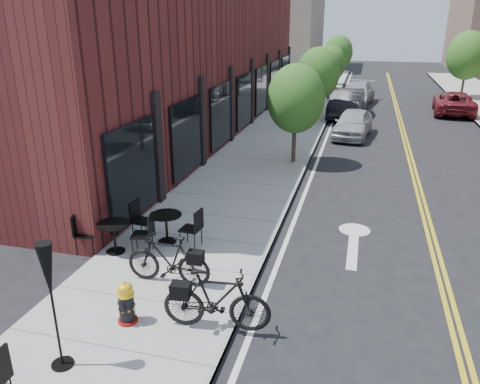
% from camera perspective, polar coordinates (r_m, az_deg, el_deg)
% --- Properties ---
extents(ground, '(120.00, 120.00, 0.00)m').
position_cam_1_polar(ground, '(10.59, 2.11, -10.73)').
color(ground, black).
rests_on(ground, ground).
extents(sidewalk_near, '(4.00, 70.00, 0.12)m').
position_cam_1_polar(sidewalk_near, '(20.01, 2.95, 4.67)').
color(sidewalk_near, '#9E9B93').
rests_on(sidewalk_near, ground).
extents(building_near, '(5.00, 28.00, 7.00)m').
position_cam_1_polar(building_near, '(24.45, -5.58, 15.67)').
color(building_near, '#4F1A19').
rests_on(building_near, ground).
extents(bg_building_left, '(8.00, 14.00, 10.00)m').
position_cam_1_polar(bg_building_left, '(57.72, 5.31, 19.84)').
color(bg_building_left, '#726656').
rests_on(bg_building_left, ground).
extents(tree_near_a, '(2.20, 2.20, 3.81)m').
position_cam_1_polar(tree_near_a, '(18.26, 6.81, 11.21)').
color(tree_near_a, '#382B1E').
rests_on(tree_near_a, sidewalk_near).
extents(tree_near_b, '(2.30, 2.30, 3.98)m').
position_cam_1_polar(tree_near_b, '(26.13, 9.50, 14.06)').
color(tree_near_b, '#382B1E').
rests_on(tree_near_b, sidewalk_near).
extents(tree_near_c, '(2.10, 2.10, 3.67)m').
position_cam_1_polar(tree_near_c, '(34.08, 10.94, 15.08)').
color(tree_near_c, '#382B1E').
rests_on(tree_near_c, sidewalk_near).
extents(tree_near_d, '(2.40, 2.40, 4.11)m').
position_cam_1_polar(tree_near_d, '(42.02, 11.89, 16.31)').
color(tree_near_d, '#382B1E').
rests_on(tree_near_d, sidewalk_near).
extents(tree_far_c, '(2.80, 2.80, 4.62)m').
position_cam_1_polar(tree_far_c, '(37.53, 26.00, 14.73)').
color(tree_far_c, '#382B1E').
rests_on(tree_far_c, sidewalk_far).
extents(fire_hydrant, '(0.37, 0.37, 0.85)m').
position_cam_1_polar(fire_hydrant, '(9.15, -13.70, -13.01)').
color(fire_hydrant, maroon).
rests_on(fire_hydrant, sidewalk_near).
extents(bicycle_left, '(1.87, 0.56, 1.12)m').
position_cam_1_polar(bicycle_left, '(10.12, -8.75, -8.14)').
color(bicycle_left, black).
rests_on(bicycle_left, sidewalk_near).
extents(bicycle_right, '(2.04, 0.78, 1.19)m').
position_cam_1_polar(bicycle_right, '(8.64, -2.88, -13.03)').
color(bicycle_right, black).
rests_on(bicycle_right, sidewalk_near).
extents(bistro_set_b, '(1.88, 0.94, 0.99)m').
position_cam_1_polar(bistro_set_b, '(11.70, -15.11, -4.88)').
color(bistro_set_b, black).
rests_on(bistro_set_b, sidewalk_near).
extents(bistro_set_c, '(1.87, 0.87, 0.99)m').
position_cam_1_polar(bistro_set_c, '(11.94, -8.97, -3.86)').
color(bistro_set_c, black).
rests_on(bistro_set_c, sidewalk_near).
extents(patio_umbrella, '(0.36, 0.36, 2.23)m').
position_cam_1_polar(patio_umbrella, '(7.83, -22.26, -9.93)').
color(patio_umbrella, black).
rests_on(patio_umbrella, sidewalk_near).
extents(parked_car_a, '(2.06, 4.12, 1.35)m').
position_cam_1_polar(parked_car_a, '(23.68, 13.59, 8.13)').
color(parked_car_a, '#AAACB3').
rests_on(parked_car_a, ground).
extents(parked_car_b, '(2.01, 4.99, 1.61)m').
position_cam_1_polar(parked_car_b, '(28.59, 12.85, 10.49)').
color(parked_car_b, black).
rests_on(parked_car_b, ground).
extents(parked_car_c, '(2.68, 5.19, 1.44)m').
position_cam_1_polar(parked_car_c, '(33.23, 13.98, 11.58)').
color(parked_car_c, '#A8A8AC').
rests_on(parked_car_c, ground).
extents(parked_car_far, '(2.64, 5.07, 1.36)m').
position_cam_1_polar(parked_car_far, '(31.66, 24.63, 9.87)').
color(parked_car_far, maroon).
rests_on(parked_car_far, ground).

